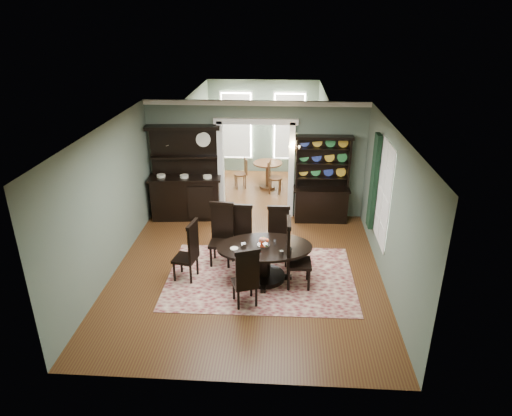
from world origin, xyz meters
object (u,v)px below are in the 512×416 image
Objects in this scene: dining_table at (264,256)px; sideboard at (186,187)px; welsh_dresser at (321,191)px; parlor_table at (268,171)px.

sideboard reaches higher than dining_table.
welsh_dresser reaches higher than dining_table.
welsh_dresser is 2.54× the size of parlor_table.
sideboard reaches higher than parlor_table.
parlor_table is (-1.45, 2.20, -0.27)m from welsh_dresser.
sideboard is 3.03m from parlor_table.
sideboard is at bearing 120.26° from dining_table.
parlor_table is at bearing 42.68° from sideboard.
dining_table is 0.91× the size of welsh_dresser.
parlor_table is (-0.15, 5.13, 0.01)m from dining_table.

